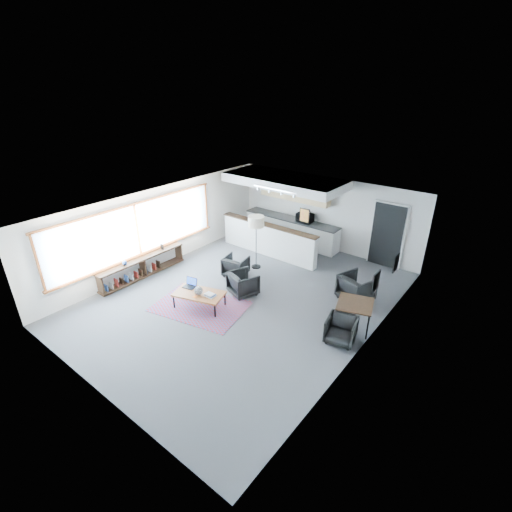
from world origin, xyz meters
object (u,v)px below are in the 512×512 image
Objects in this scene: laptop at (191,284)px; microwave at (305,217)px; dining_chair_near at (341,331)px; book_stack at (210,295)px; dining_table at (355,305)px; armchair_left at (236,265)px; armchair_right at (243,282)px; coffee_table at (199,294)px; dining_chair_far at (356,288)px; floor_lamp at (256,223)px; ceramic_pot at (198,291)px.

microwave reaches higher than laptop.
book_stack is at bearing -175.76° from dining_chair_near.
book_stack is 3.70m from dining_table.
armchair_left is 1.20× the size of dining_chair_near.
armchair_left is 0.95× the size of armchair_right.
dining_chair_far is (3.16, 2.96, -0.05)m from coffee_table.
dining_table is at bearing -151.76° from armchair_right.
dining_table is (3.31, 1.65, 0.17)m from book_stack.
armchair_left is at bearing -18.40° from armchair_right.
armchair_left is at bearing 155.10° from dining_chair_near.
coffee_table is at bearing -84.89° from floor_lamp.
ceramic_pot is 2.08m from armchair_left.
armchair_left reaches higher than dining_table.
microwave is at bearing -63.55° from armchair_right.
dining_chair_far is at bearing -34.58° from microwave.
dining_chair_far reaches higher than laptop.
floor_lamp is at bearing -94.55° from microwave.
microwave is at bearing 73.75° from laptop.
floor_lamp is 4.16m from dining_table.
coffee_table is at bearing -154.86° from dining_table.
microwave is (0.48, 5.16, 0.62)m from laptop.
armchair_right is (0.89, -0.71, 0.02)m from armchair_left.
armchair_left reaches higher than ceramic_pot.
dining_chair_far reaches higher than armchair_left.
coffee_table is at bearing 89.51° from armchair_left.
armchair_left is 0.99× the size of dining_chair_far.
dining_chair_far is (3.61, 2.84, -0.15)m from laptop.
microwave is (-0.01, 5.33, 0.57)m from ceramic_pot.
armchair_right is 3.18m from dining_chair_near.
armchair_left is 1.14m from armchair_right.
coffee_table is 2.09× the size of dining_chair_far.
dining_chair_far is at bearing 2.71° from floor_lamp.
dining_chair_far is (-0.50, 1.93, 0.06)m from dining_chair_near.
armchair_left is (0.04, 1.85, -0.15)m from laptop.
armchair_right is at bearing 83.35° from book_stack.
dining_table is 1.46× the size of dining_chair_far.
microwave is at bearing 90.15° from ceramic_pot.
dining_chair_far reaches higher than ceramic_pot.
floor_lamp is 1.70× the size of dining_table.
armchair_right reaches higher than armchair_left.
book_stack is 0.37× the size of armchair_right.
coffee_table is 5.37× the size of book_stack.
laptop is 0.54× the size of dining_chair_far.
dining_chair_near is 0.83× the size of dining_chair_far.
floor_lamp is at bearing 77.37° from coffee_table.
armchair_left is 4.17m from dining_chair_near.
coffee_table is 0.17m from ceramic_pot.
ceramic_pot is 0.32× the size of dining_chair_far.
dining_table is (3.62, 1.78, 0.09)m from ceramic_pot.
dining_chair_far is at bearing -176.54° from armchair_left.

